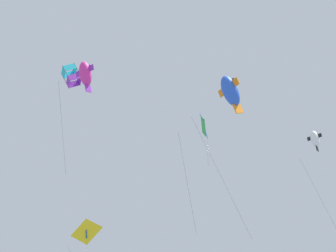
% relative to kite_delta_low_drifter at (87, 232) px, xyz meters
% --- Properties ---
extents(kite_delta_low_drifter, '(2.42, 2.87, 5.53)m').
position_rel_kite_delta_low_drifter_xyz_m(kite_delta_low_drifter, '(0.00, 0.00, 0.00)').
color(kite_delta_low_drifter, yellow).
extents(kite_diamond_near_right, '(3.09, 1.90, 8.35)m').
position_rel_kite_delta_low_drifter_xyz_m(kite_diamond_near_right, '(-4.37, -9.81, 5.22)').
color(kite_diamond_near_right, green).
extents(kite_box_upper_right, '(1.88, 1.65, 7.72)m').
position_rel_kite_delta_low_drifter_xyz_m(kite_box_upper_right, '(-9.56, -1.72, 7.26)').
color(kite_box_upper_right, '#1EB2C6').
extents(kite_fish_mid_left, '(4.52, 3.60, 9.85)m').
position_rel_kite_delta_low_drifter_xyz_m(kite_fish_mid_left, '(-8.58, -12.28, 4.95)').
color(kite_fish_mid_left, blue).
extents(kite_fish_far_centre, '(1.46, 1.41, 2.14)m').
position_rel_kite_delta_low_drifter_xyz_m(kite_fish_far_centre, '(-11.41, -3.52, 5.73)').
color(kite_fish_far_centre, '#DB2D93').
extents(kite_fish_highest, '(2.16, 2.26, 8.60)m').
position_rel_kite_delta_low_drifter_xyz_m(kite_fish_highest, '(1.49, -17.61, 6.67)').
color(kite_fish_highest, white).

